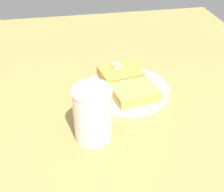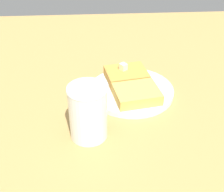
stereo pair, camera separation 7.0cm
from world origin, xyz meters
TOP-DOWN VIEW (x-y plane):
  - table_surface at (0.00, 0.00)cm, footprint 117.88×117.88cm
  - plate at (-0.77, 11.89)cm, footprint 21.24×21.24cm
  - toast_slice_left at (-5.19, 11.12)cm, footprint 10.17×11.68cm
  - toast_slice_middle at (3.66, 12.66)cm, footprint 10.17×11.68cm
  - butter_pat_primary at (-5.88, 10.32)cm, footprint 2.29×2.25cm
  - fork at (-1.43, 4.39)cm, footprint 13.61×10.83cm
  - syrup_jar at (14.33, 1.24)cm, footprint 7.94×7.94cm

SIDE VIEW (x-z plane):
  - table_surface at x=0.00cm, z-range 0.00..2.10cm
  - plate at x=-0.77cm, z-range 2.20..3.56cm
  - fork at x=-1.43cm, z-range 3.45..3.81cm
  - toast_slice_left at x=-5.19cm, z-range 3.45..6.09cm
  - toast_slice_middle at x=3.66cm, z-range 3.45..6.09cm
  - butter_pat_primary at x=-5.88cm, z-range 6.09..7.80cm
  - syrup_jar at x=14.33cm, z-range 1.54..13.38cm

